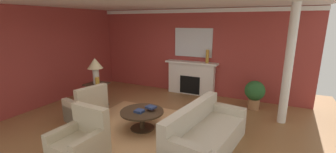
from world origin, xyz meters
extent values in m
plane|color=olive|center=(0.00, 0.00, 0.00)|extent=(9.02, 9.02, 0.00)
cube|color=#9E3833|center=(0.00, 2.97, 1.44)|extent=(7.54, 0.12, 2.87)
cube|color=#9E3833|center=(-3.53, 0.30, 1.44)|extent=(0.12, 6.41, 2.87)
cube|color=white|center=(0.00, 0.30, 2.90)|extent=(7.54, 6.41, 0.06)
cube|color=white|center=(0.00, 2.89, 2.79)|extent=(7.54, 0.08, 0.12)
cube|color=tan|center=(-0.03, -0.22, 0.01)|extent=(3.02, 2.69, 0.01)
cube|color=white|center=(0.10, 2.76, 0.54)|extent=(1.60, 0.25, 1.08)
cube|color=black|center=(0.10, 2.74, 0.35)|extent=(0.70, 0.26, 0.60)
cube|color=white|center=(0.10, 2.73, 1.11)|extent=(1.80, 0.35, 0.06)
cube|color=silver|center=(0.10, 2.88, 1.77)|extent=(1.31, 0.04, 0.96)
cube|color=beige|center=(1.58, -0.41, 0.23)|extent=(1.20, 2.21, 0.45)
cube|color=beige|center=(1.23, -0.36, 0.65)|extent=(0.51, 2.11, 0.40)
cube|color=beige|center=(1.72, 0.53, 0.31)|extent=(0.92, 0.33, 0.62)
cube|color=#C1B293|center=(-1.56, -0.43, 0.22)|extent=(0.96, 0.96, 0.44)
cube|color=#C1B293|center=(-1.25, -0.51, 0.70)|extent=(0.34, 0.82, 0.51)
cube|color=#C1B293|center=(-1.48, -0.11, 0.30)|extent=(0.81, 0.32, 0.60)
cube|color=#C1B293|center=(-1.64, -0.75, 0.30)|extent=(0.81, 0.32, 0.60)
cube|color=#C1B293|center=(-0.38, -1.77, 0.22)|extent=(0.84, 0.84, 0.44)
cube|color=#C1B293|center=(-0.37, -1.45, 0.70)|extent=(0.81, 0.20, 0.51)
cube|color=#C1B293|center=(-0.71, -1.75, 0.30)|extent=(0.18, 0.81, 0.60)
cube|color=#C1B293|center=(-0.05, -1.79, 0.30)|extent=(0.18, 0.81, 0.60)
cylinder|color=#3D2D1E|center=(-0.03, -0.22, 0.43)|extent=(1.00, 1.00, 0.04)
cylinder|color=#3D2D1E|center=(-0.03, -0.22, 0.21)|extent=(0.12, 0.12, 0.41)
cylinder|color=#3D2D1E|center=(-0.03, -0.22, 0.01)|extent=(0.56, 0.56, 0.03)
cube|color=#3D2D1E|center=(-1.99, 0.45, 0.68)|extent=(0.56, 0.56, 0.04)
cube|color=#3D2D1E|center=(-1.99, 0.45, 0.33)|extent=(0.10, 0.10, 0.66)
cube|color=#3D2D1E|center=(-1.99, 0.45, 0.02)|extent=(0.45, 0.45, 0.04)
cylinder|color=beige|center=(-1.99, 0.45, 0.92)|extent=(0.18, 0.18, 0.45)
cone|color=#C6B284|center=(-1.99, 0.45, 1.30)|extent=(0.44, 0.44, 0.30)
cylinder|color=#B7892D|center=(0.65, 2.71, 1.36)|extent=(0.10, 0.10, 0.43)
cylinder|color=#B7892D|center=(-1.84, 0.33, 0.81)|extent=(0.12, 0.12, 0.23)
cube|color=navy|center=(-0.04, -0.31, 0.48)|extent=(0.20, 0.19, 0.05)
cube|color=navy|center=(0.14, -0.10, 0.53)|extent=(0.25, 0.23, 0.05)
cylinder|color=#A8754C|center=(2.20, 2.22, 0.15)|extent=(0.32, 0.32, 0.30)
sphere|color=#28602D|center=(2.20, 2.22, 0.55)|extent=(0.56, 0.56, 0.56)
cylinder|color=white|center=(2.92, 1.60, 1.44)|extent=(0.20, 0.20, 2.87)
camera|label=1|loc=(2.58, -4.28, 2.45)|focal=23.79mm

